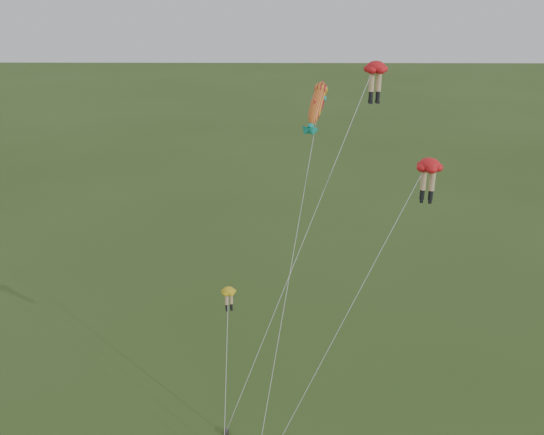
{
  "coord_description": "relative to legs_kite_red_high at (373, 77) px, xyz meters",
  "views": [
    {
      "loc": [
        1.17,
        -27.09,
        24.87
      ],
      "look_at": [
        0.87,
        6.0,
        11.26
      ],
      "focal_mm": 40.0,
      "sensor_mm": 36.0,
      "label": 1
    }
  ],
  "objects": [
    {
      "name": "legs_kite_red_high",
      "position": [
        0.0,
        0.0,
        0.0
      ],
      "size": [
        9.47,
        8.71,
        20.05
      ],
      "rotation": [
        0.0,
        0.0,
        0.22
      ],
      "color": "red",
      "rests_on": "ground"
    },
    {
      "name": "legs_kite_red_mid",
      "position": [
        2.08,
        -5.82,
        -3.9
      ],
      "size": [
        9.11,
        5.23,
        16.06
      ],
      "rotation": [
        0.0,
        0.0,
        -0.25
      ],
      "color": "red",
      "rests_on": "ground"
    },
    {
      "name": "legs_kite_yellow",
      "position": [
        -8.26,
        -4.83,
        -11.98
      ],
      "size": [
        1.13,
        6.62,
        7.94
      ],
      "rotation": [
        0.0,
        0.0,
        0.32
      ],
      "color": "gold",
      "rests_on": "ground"
    },
    {
      "name": "fish_kite",
      "position": [
        -3.11,
        1.11,
        -1.88
      ],
      "size": [
        4.61,
        13.87,
        18.84
      ],
      "rotation": [
        0.87,
        0.0,
        -0.41
      ],
      "color": "gold",
      "rests_on": "ground"
    }
  ]
}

